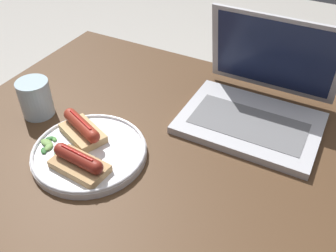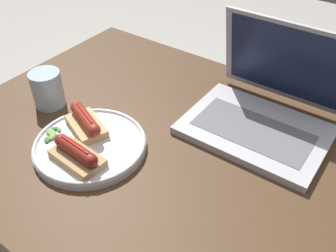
# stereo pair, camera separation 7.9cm
# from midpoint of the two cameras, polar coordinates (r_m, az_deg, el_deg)

# --- Properties ---
(desk) EXTENTS (1.15, 0.76, 0.70)m
(desk) POSITION_cam_midpoint_polar(r_m,az_deg,el_deg) (0.86, 6.08, -7.52)
(desk) COLOR #4C331E
(desk) RESTS_ON ground_plane
(laptop) EXTENTS (0.32, 0.27, 0.23)m
(laptop) POSITION_cam_midpoint_polar(r_m,az_deg,el_deg) (0.90, 16.93, 2.23)
(laptop) COLOR #B7B7BC
(laptop) RESTS_ON desk
(plate) EXTENTS (0.25, 0.25, 0.02)m
(plate) POSITION_cam_midpoint_polar(r_m,az_deg,el_deg) (0.82, -9.13, -3.00)
(plate) COLOR silver
(plate) RESTS_ON desk
(sausage_toast_left) EXTENTS (0.12, 0.10, 0.05)m
(sausage_toast_left) POSITION_cam_midpoint_polar(r_m,az_deg,el_deg) (0.85, -9.86, 0.49)
(sausage_toast_left) COLOR tan
(sausage_toast_left) RESTS_ON plate
(sausage_toast_middle) EXTENTS (0.12, 0.07, 0.05)m
(sausage_toast_middle) POSITION_cam_midpoint_polar(r_m,az_deg,el_deg) (0.77, -10.96, -4.36)
(sausage_toast_middle) COLOR tan
(sausage_toast_middle) RESTS_ON plate
(salad_pile) EXTENTS (0.08, 0.06, 0.01)m
(salad_pile) POSITION_cam_midpoint_polar(r_m,az_deg,el_deg) (0.85, -14.19, -1.87)
(salad_pile) COLOR #4C8E3D
(salad_pile) RESTS_ON plate
(drinking_glass) EXTENTS (0.08, 0.08, 0.09)m
(drinking_glass) POSITION_cam_midpoint_polar(r_m,az_deg,el_deg) (0.96, -15.70, 5.38)
(drinking_glass) COLOR silver
(drinking_glass) RESTS_ON desk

